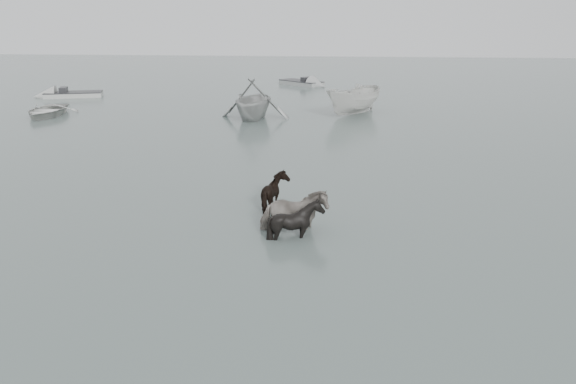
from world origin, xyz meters
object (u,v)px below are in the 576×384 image
object	(u,v)px
pony_black	(296,213)
rowboat_lead	(46,109)
pony_pinto	(294,204)
pony_dark	(276,187)

from	to	relation	value
pony_black	rowboat_lead	distance (m)	24.75
pony_pinto	rowboat_lead	world-z (taller)	pony_pinto
pony_dark	rowboat_lead	xyz separation A→B (m)	(-16.00, 15.57, -0.24)
pony_dark	pony_black	distance (m)	2.70
pony_pinto	pony_dark	bearing A→B (deg)	6.89
pony_pinto	rowboat_lead	bearing A→B (deg)	30.73
pony_pinto	pony_black	world-z (taller)	pony_pinto
pony_pinto	pony_dark	distance (m)	2.22
pony_dark	rowboat_lead	world-z (taller)	pony_dark
pony_pinto	pony_black	xyz separation A→B (m)	(0.10, -0.48, -0.09)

